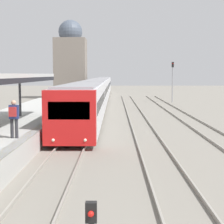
# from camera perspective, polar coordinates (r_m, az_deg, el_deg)

# --- Properties ---
(person_on_platform) EXTENTS (0.40, 0.40, 1.66)m
(person_on_platform) POSITION_cam_1_polar(r_m,az_deg,el_deg) (16.74, -14.75, -0.55)
(person_on_platform) COLOR #2D2D33
(person_on_platform) RESTS_ON station_platform
(train_near) EXTENTS (2.66, 65.40, 3.14)m
(train_near) POSITION_cam_1_polar(r_m,az_deg,el_deg) (50.98, -2.11, 3.48)
(train_near) COLOR red
(train_near) RESTS_ON ground_plane
(signal_mast_far) EXTENTS (0.28, 0.29, 5.42)m
(signal_mast_far) POSITION_cam_1_polar(r_m,az_deg,el_deg) (51.27, 9.21, 5.25)
(signal_mast_far) COLOR gray
(signal_mast_far) RESTS_ON ground_plane
(distant_domed_building) EXTENTS (4.78, 4.78, 12.12)m
(distant_domed_building) POSITION_cam_1_polar(r_m,az_deg,el_deg) (59.00, -6.31, 7.62)
(distant_domed_building) COLOR slate
(distant_domed_building) RESTS_ON ground_plane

